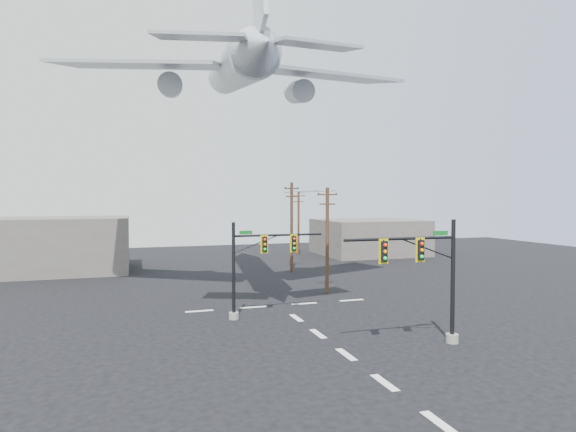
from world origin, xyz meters
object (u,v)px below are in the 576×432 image
object	(u,v)px
utility_pole_b	(292,225)
utility_pole_a	(327,238)
utility_pole_c	(299,222)
airliner	(236,69)
signal_mast_near	(431,278)
signal_mast_far	(254,266)

from	to	relation	value
utility_pole_b	utility_pole_a	bearing A→B (deg)	-115.27
utility_pole_c	airliner	distance (m)	31.45
airliner	utility_pole_c	bearing A→B (deg)	-24.58
utility_pole_a	utility_pole_c	bearing A→B (deg)	75.32
utility_pole_c	airliner	xyz separation A→B (m)	(-13.97, -24.30, 14.26)
signal_mast_near	utility_pole_b	distance (m)	27.90
signal_mast_near	utility_pole_a	world-z (taller)	utility_pole_a
signal_mast_near	signal_mast_far	distance (m)	11.86
signal_mast_far	utility_pole_c	size ratio (longest dim) A/B	0.73
signal_mast_far	utility_pole_b	xyz separation A→B (m)	(8.93, 18.90, 1.65)
signal_mast_near	airliner	xyz separation A→B (m)	(-7.12, 17.71, 15.26)
utility_pole_a	utility_pole_b	distance (m)	12.83
airliner	utility_pole_a	bearing A→B (deg)	-104.84
signal_mast_near	utility_pole_c	size ratio (longest dim) A/B	0.77
signal_mast_near	airliner	distance (m)	24.44
signal_mast_far	utility_pole_b	bearing A→B (deg)	64.71
utility_pole_a	utility_pole_b	world-z (taller)	utility_pole_b
signal_mast_far	utility_pole_a	distance (m)	10.06
utility_pole_a	airliner	xyz separation A→B (m)	(-7.22, 2.65, 14.28)
utility_pole_a	utility_pole_c	size ratio (longest dim) A/B	1.00
utility_pole_b	airliner	distance (m)	19.03
utility_pole_a	utility_pole_c	xyz separation A→B (m)	(6.75, 26.95, 0.02)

